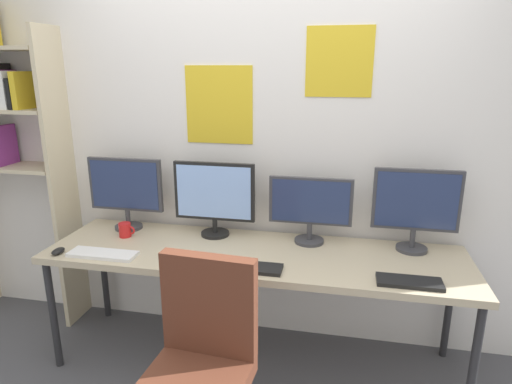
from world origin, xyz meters
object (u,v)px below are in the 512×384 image
(keyboard_center, at_px, (245,267))
(coffee_mug, at_px, (125,230))
(monitor_center_left, at_px, (214,196))
(keyboard_right, at_px, (409,282))
(keyboard_left, at_px, (103,254))
(computer_mouse, at_px, (58,251))
(monitor_center_right, at_px, (310,206))
(desk, at_px, (254,259))
(monitor_far_right, at_px, (416,205))
(monitor_far_left, at_px, (126,189))

(keyboard_center, xyz_separation_m, coffee_mug, (-0.85, 0.30, 0.04))
(monitor_center_left, relative_size, keyboard_right, 1.61)
(keyboard_left, xyz_separation_m, coffee_mug, (-0.01, 0.30, 0.04))
(keyboard_right, xyz_separation_m, computer_mouse, (-1.95, -0.03, 0.01))
(keyboard_left, bearing_deg, monitor_center_left, 39.40)
(monitor_center_right, height_order, coffee_mug, monitor_center_right)
(keyboard_left, xyz_separation_m, keyboard_right, (1.68, 0.00, 0.00))
(desk, xyz_separation_m, monitor_far_right, (0.90, 0.21, 0.32))
(monitor_center_left, bearing_deg, desk, -35.15)
(monitor_far_right, xyz_separation_m, keyboard_right, (-0.06, -0.44, -0.27))
(coffee_mug, bearing_deg, monitor_far_right, 4.68)
(keyboard_center, height_order, computer_mouse, computer_mouse)
(keyboard_right, bearing_deg, keyboard_center, 180.00)
(keyboard_left, bearing_deg, coffee_mug, 92.34)
(monitor_center_left, xyz_separation_m, monitor_center_right, (0.60, -0.00, -0.03))
(monitor_far_right, bearing_deg, keyboard_left, -165.77)
(monitor_center_left, relative_size, monitor_center_right, 1.03)
(monitor_center_left, height_order, monitor_far_right, monitor_far_right)
(desk, bearing_deg, monitor_center_right, 35.14)
(desk, distance_m, monitor_center_left, 0.48)
(monitor_far_left, distance_m, keyboard_center, 1.04)
(monitor_far_left, relative_size, keyboard_left, 1.26)
(monitor_far_left, xyz_separation_m, coffee_mug, (0.05, -0.14, -0.23))
(monitor_far_left, bearing_deg, desk, -13.21)
(monitor_center_right, bearing_deg, monitor_far_left, 180.00)
(monitor_center_left, distance_m, computer_mouse, 0.96)
(monitor_center_right, height_order, computer_mouse, monitor_center_right)
(coffee_mug, bearing_deg, monitor_center_left, 14.64)
(computer_mouse, bearing_deg, keyboard_center, 1.37)
(monitor_far_left, distance_m, keyboard_left, 0.52)
(desk, bearing_deg, monitor_far_right, 13.21)
(monitor_center_left, bearing_deg, keyboard_center, -55.72)
(monitor_far_left, xyz_separation_m, monitor_center_left, (0.60, 0.00, -0.01))
(monitor_far_right, xyz_separation_m, computer_mouse, (-2.01, -0.47, -0.26))
(monitor_far_left, bearing_deg, monitor_center_right, -0.00)
(monitor_far_left, distance_m, monitor_center_left, 0.60)
(keyboard_left, distance_m, computer_mouse, 0.27)
(keyboard_left, bearing_deg, desk, 15.31)
(coffee_mug, bearing_deg, keyboard_right, -10.00)
(monitor_center_right, xyz_separation_m, computer_mouse, (-1.41, -0.47, -0.22))
(keyboard_center, bearing_deg, coffee_mug, 160.70)
(monitor_far_left, xyz_separation_m, computer_mouse, (-0.20, -0.47, -0.26))
(desk, distance_m, keyboard_center, 0.24)
(desk, height_order, monitor_center_right, monitor_center_right)
(monitor_far_left, relative_size, monitor_center_left, 0.97)
(keyboard_left, bearing_deg, keyboard_right, 0.00)
(monitor_far_right, xyz_separation_m, keyboard_center, (-0.90, -0.44, -0.27))
(desk, height_order, keyboard_right, keyboard_right)
(computer_mouse, bearing_deg, monitor_far_left, 66.60)
(keyboard_center, relative_size, computer_mouse, 4.11)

